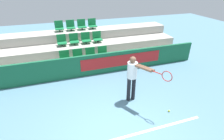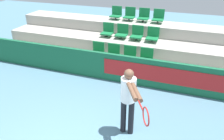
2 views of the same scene
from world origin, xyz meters
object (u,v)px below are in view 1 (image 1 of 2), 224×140
Objects in this scene: stadium_chair_0 at (65,58)px; stadium_chair_3 at (103,53)px; stadium_chair_1 at (78,56)px; stadium_chair_10 at (82,25)px; stadium_chair_7 at (97,38)px; stadium_chair_8 at (59,27)px; tennis_player at (134,75)px; stadium_chair_5 at (74,40)px; stadium_chair_4 at (62,41)px; stadium_chair_2 at (91,54)px; stadium_chair_6 at (86,39)px; stadium_chair_9 at (71,26)px; tennis_ball at (169,111)px; stadium_chair_11 at (92,24)px.

stadium_chair_0 is 1.80m from stadium_chair_3.
stadium_chair_1 is 2.38m from stadium_chair_10.
stadium_chair_8 reaches higher than stadium_chair_7.
stadium_chair_8 is at bearing 82.38° from tennis_player.
stadium_chair_5 is at bearing 90.00° from stadium_chair_1.
stadium_chair_10 reaches higher than stadium_chair_4.
stadium_chair_8 is at bearing 119.48° from stadium_chair_5.
stadium_chair_10 reaches higher than stadium_chair_7.
stadium_chair_7 is at bearing 60.52° from stadium_chair_2.
stadium_chair_6 is (0.60, 1.06, 0.44)m from stadium_chair_1.
stadium_chair_9 reaches higher than stadium_chair_0.
stadium_chair_1 is 2.30m from stadium_chair_9.
stadium_chair_4 is at bearing 180.00° from stadium_chair_6.
tennis_player reaches higher than stadium_chair_3.
stadium_chair_0 is 0.60m from stadium_chair_1.
stadium_chair_2 is 4.36m from tennis_ball.
stadium_chair_11 is 0.32× the size of tennis_player.
stadium_chair_7 is 1.00× the size of stadium_chair_8.
stadium_chair_7 reaches higher than stadium_chair_2.
stadium_chair_2 is at bearing -119.48° from stadium_chair_7.
stadium_chair_8 is (-1.20, 2.12, 0.89)m from stadium_chair_2.
stadium_chair_9 is (-0.60, 2.12, 0.89)m from stadium_chair_2.
stadium_chair_11 reaches higher than stadium_chair_3.
stadium_chair_8 is at bearing 180.00° from stadium_chair_11.
stadium_chair_11 is at bearing 90.00° from stadium_chair_3.
tennis_player is 1.65m from tennis_ball.
stadium_chair_4 is (0.00, 1.06, 0.44)m from stadium_chair_0.
stadium_chair_2 is at bearing -60.52° from stadium_chair_5.
stadium_chair_3 is at bearing -74.22° from stadium_chair_10.
stadium_chair_7 is at bearing 0.00° from stadium_chair_4.
stadium_chair_0 is 1.00× the size of stadium_chair_7.
tennis_ball is at bearing -77.48° from stadium_chair_7.
stadium_chair_11 is 5.17m from tennis_player.
stadium_chair_8 reaches higher than stadium_chair_4.
stadium_chair_5 is 1.00× the size of stadium_chair_8.
stadium_chair_7 is (0.00, 1.06, 0.44)m from stadium_chair_3.
stadium_chair_5 is at bearing -60.52° from stadium_chair_8.
stadium_chair_3 is 8.20× the size of tennis_ball.
stadium_chair_10 is (1.20, 0.00, 0.00)m from stadium_chair_8.
stadium_chair_1 is 1.00× the size of stadium_chair_11.
stadium_chair_9 is (-1.20, 2.12, 0.89)m from stadium_chair_3.
stadium_chair_9 is (-1.20, 1.06, 0.44)m from stadium_chair_7.
stadium_chair_11 is at bearing 49.70° from stadium_chair_0.
stadium_chair_7 is 1.30m from stadium_chair_10.
tennis_ball is at bearing -74.27° from stadium_chair_3.
tennis_player is at bearing 133.67° from tennis_ball.
stadium_chair_6 is at bearing 108.86° from tennis_ball.
stadium_chair_5 is at bearing -119.48° from stadium_chair_10.
tennis_player is at bearing -86.95° from stadium_chair_7.
stadium_chair_1 is 1.00× the size of stadium_chair_6.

